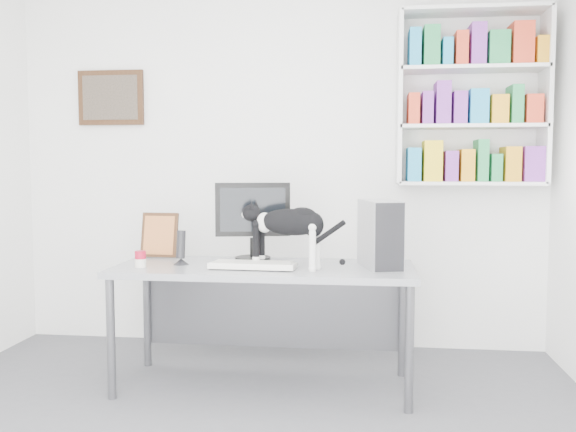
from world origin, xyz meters
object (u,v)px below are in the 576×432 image
at_px(pc_tower, 380,234).
at_px(speaker, 181,247).
at_px(desk, 264,326).
at_px(cat, 289,237).
at_px(bookshelf, 471,98).
at_px(monitor, 253,221).
at_px(keyboard, 253,265).
at_px(soup_can, 140,259).
at_px(leaning_print, 160,234).

xyz_separation_m(pc_tower, speaker, (-1.22, -0.06, -0.09)).
xyz_separation_m(desk, cat, (0.16, -0.07, 0.57)).
distance_m(bookshelf, monitor, 1.78).
bearing_deg(desk, cat, -23.38).
bearing_deg(keyboard, soup_can, -174.95).
relative_size(leaning_print, cat, 0.51).
xyz_separation_m(bookshelf, cat, (-1.19, -0.87, -0.90)).
distance_m(desk, cat, 0.59).
height_order(keyboard, soup_can, soup_can).
distance_m(keyboard, leaning_print, 0.81).
height_order(monitor, cat, monitor).
relative_size(bookshelf, desk, 0.68).
bearing_deg(cat, monitor, 152.00).
xyz_separation_m(pc_tower, soup_can, (-1.44, -0.18, -0.15)).
distance_m(monitor, cat, 0.40).
height_order(bookshelf, keyboard, bookshelf).
bearing_deg(soup_can, monitor, 29.97).
distance_m(keyboard, pc_tower, 0.79).
distance_m(bookshelf, keyboard, 1.98).
height_order(monitor, pc_tower, monitor).
bearing_deg(pc_tower, desk, 169.08).
bearing_deg(cat, keyboard, -151.13).
height_order(keyboard, speaker, speaker).
bearing_deg(leaning_print, monitor, -2.20).
bearing_deg(monitor, desk, -75.23).
relative_size(soup_can, cat, 0.16).
bearing_deg(keyboard, cat, 11.84).
distance_m(bookshelf, cat, 1.73).
distance_m(desk, pc_tower, 0.91).
distance_m(desk, soup_can, 0.86).
bearing_deg(soup_can, bookshelf, 24.42).
height_order(pc_tower, leaning_print, pc_tower).
bearing_deg(keyboard, pc_tower, 13.04).
relative_size(keyboard, speaker, 2.30).
xyz_separation_m(monitor, pc_tower, (0.81, -0.18, -0.05)).
relative_size(monitor, soup_can, 5.23).
distance_m(monitor, pc_tower, 0.83).
relative_size(monitor, cat, 0.85).
distance_m(bookshelf, leaning_print, 2.36).
height_order(bookshelf, cat, bookshelf).
bearing_deg(pc_tower, soup_can, 173.00).
distance_m(keyboard, speaker, 0.49).
height_order(desk, cat, cat).
bearing_deg(cat, speaker, -165.47).
xyz_separation_m(bookshelf, leaning_print, (-2.10, -0.53, -0.94)).
height_order(bookshelf, monitor, bookshelf).
distance_m(pc_tower, leaning_print, 1.47).
relative_size(bookshelf, speaker, 5.60).
bearing_deg(monitor, bookshelf, 10.43).
bearing_deg(speaker, leaning_print, 132.64).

